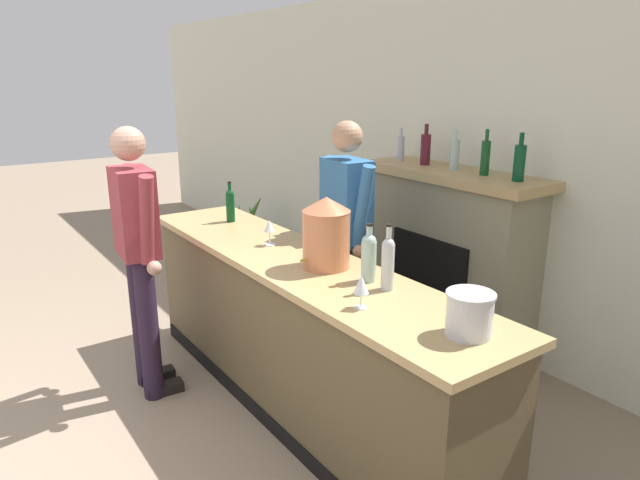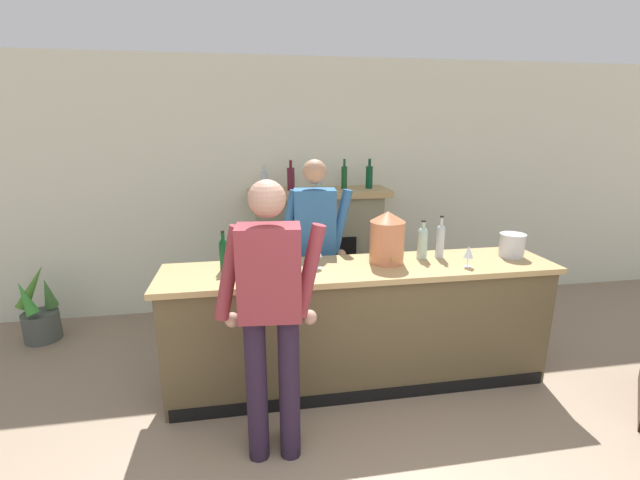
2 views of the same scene
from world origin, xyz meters
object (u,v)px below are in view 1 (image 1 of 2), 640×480
person_customer (139,252)px  ice_bucket_steel (470,314)px  wine_glass_front_left (361,285)px  wine_bottle_burgundy_dark (369,255)px  wine_glass_near_bucket (269,227)px  person_bartender (345,236)px  fireplace_stone (449,258)px  wine_bottle_port_short (230,204)px  potted_plant_corner (249,236)px  wine_bottle_cabernet_heavy (388,261)px  copper_dispenser (326,232)px

person_customer → ice_bucket_steel: 2.17m
ice_bucket_steel → wine_glass_front_left: bearing=-158.7°
wine_bottle_burgundy_dark → wine_glass_near_bucket: 0.88m
person_bartender → wine_glass_front_left: (1.07, -0.73, 0.13)m
fireplace_stone → wine_bottle_port_short: bearing=-124.5°
person_customer → ice_bucket_steel: person_customer is taller
potted_plant_corner → ice_bucket_steel: size_ratio=3.53×
wine_bottle_burgundy_dark → wine_bottle_port_short: wine_bottle_burgundy_dark is taller
fireplace_stone → potted_plant_corner: size_ratio=2.31×
ice_bucket_steel → person_customer: bearing=-159.6°
fireplace_stone → ice_bucket_steel: bearing=-45.7°
wine_bottle_port_short → wine_glass_front_left: (1.84, -0.24, -0.02)m
potted_plant_corner → wine_glass_near_bucket: (2.56, -1.20, 0.86)m
wine_bottle_cabernet_heavy → wine_bottle_burgundy_dark: bearing=179.5°
wine_bottle_burgundy_dark → wine_bottle_cabernet_heavy: (0.15, -0.00, 0.01)m
fireplace_stone → person_customer: size_ratio=0.96×
fireplace_stone → copper_dispenser: 1.51m
copper_dispenser → ice_bucket_steel: copper_dispenser is taller
person_bartender → wine_bottle_burgundy_dark: person_bartender is taller
person_bartender → wine_glass_front_left: bearing=-34.4°
potted_plant_corner → person_customer: size_ratio=0.42×
wine_bottle_burgundy_dark → wine_bottle_port_short: (-1.58, -0.03, -0.01)m
copper_dispenser → wine_glass_front_left: (0.58, -0.21, -0.09)m
potted_plant_corner → wine_bottle_burgundy_dark: size_ratio=2.32×
ice_bucket_steel → wine_bottle_burgundy_dark: bearing=174.4°
potted_plant_corner → wine_glass_near_bucket: bearing=-25.1°
copper_dispenser → wine_glass_front_left: bearing=-20.3°
potted_plant_corner → wine_bottle_burgundy_dark: 3.72m
copper_dispenser → wine_glass_near_bucket: (-0.56, -0.05, -0.09)m
fireplace_stone → wine_glass_front_left: size_ratio=10.24×
potted_plant_corner → person_customer: (2.16, -1.93, 0.72)m
copper_dispenser → wine_glass_near_bucket: bearing=-175.1°
wine_glass_near_bucket → ice_bucket_steel: bearing=0.9°
person_bartender → wine_glass_front_left: size_ratio=10.64×
copper_dispenser → person_bartender: bearing=133.5°
wine_glass_near_bucket → wine_bottle_burgundy_dark: bearing=6.4°
potted_plant_corner → wine_bottle_cabernet_heavy: (3.59, -1.10, 0.89)m
wine_glass_front_left → wine_bottle_burgundy_dark: bearing=134.8°
wine_bottle_burgundy_dark → wine_glass_near_bucket: wine_bottle_burgundy_dark is taller
copper_dispenser → wine_bottle_cabernet_heavy: bearing=6.0°
fireplace_stone → potted_plant_corner: bearing=-175.1°
ice_bucket_steel → wine_glass_front_left: 0.53m
person_customer → wine_bottle_burgundy_dark: person_customer is taller
potted_plant_corner → wine_bottle_cabernet_heavy: size_ratio=2.11×
person_bartender → wine_bottle_burgundy_dark: (0.81, -0.47, 0.16)m
fireplace_stone → wine_glass_front_left: bearing=-60.9°
wine_glass_front_left → wine_glass_near_bucket: (-1.14, 0.17, 0.00)m
potted_plant_corner → wine_bottle_burgundy_dark: (3.44, -1.10, 0.88)m
person_customer → wine_glass_front_left: bearing=20.1°
potted_plant_corner → wine_glass_front_left: wine_glass_front_left is taller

